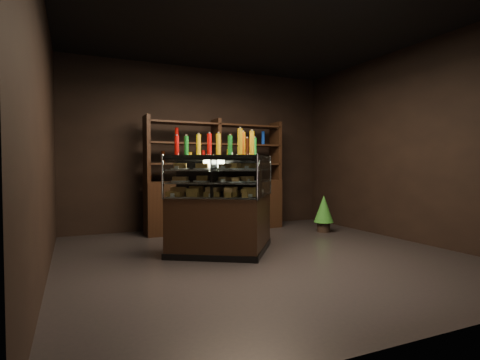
% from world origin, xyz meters
% --- Properties ---
extents(ground, '(5.00, 5.00, 0.00)m').
position_xyz_m(ground, '(0.00, 0.00, 0.00)').
color(ground, black).
rests_on(ground, ground).
extents(room_shell, '(5.02, 5.02, 3.01)m').
position_xyz_m(room_shell, '(0.00, 0.00, 1.94)').
color(room_shell, black).
rests_on(room_shell, ground).
extents(display_case, '(1.72, 1.32, 1.31)m').
position_xyz_m(display_case, '(-0.36, 0.30, 0.44)').
color(display_case, black).
rests_on(display_case, ground).
extents(food_display, '(1.39, 0.99, 0.41)m').
position_xyz_m(food_display, '(-0.36, 0.30, 1.00)').
color(food_display, gold).
rests_on(food_display, display_case).
extents(bottles_top, '(1.22, 0.85, 0.30)m').
position_xyz_m(bottles_top, '(-0.37, 0.30, 1.44)').
color(bottles_top, '#147223').
rests_on(bottles_top, display_case).
extents(potted_conifer, '(0.34, 0.34, 0.73)m').
position_xyz_m(potted_conifer, '(1.79, 1.14, 0.42)').
color(potted_conifer, black).
rests_on(potted_conifer, ground).
extents(back_shelving, '(2.53, 0.47, 2.00)m').
position_xyz_m(back_shelving, '(0.11, 2.05, 0.61)').
color(back_shelving, black).
rests_on(back_shelving, ground).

